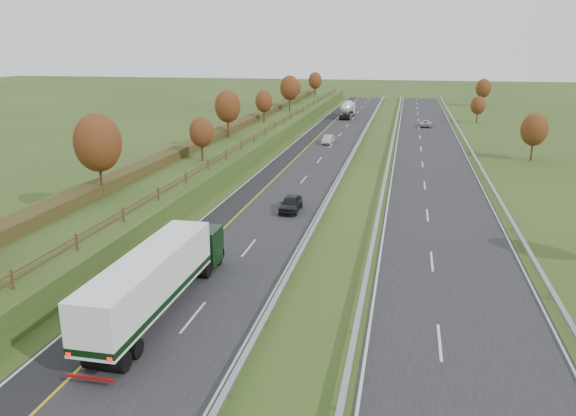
% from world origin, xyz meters
% --- Properties ---
extents(ground, '(400.00, 400.00, 0.00)m').
position_xyz_m(ground, '(8.00, 55.00, 0.00)').
color(ground, '#30491A').
rests_on(ground, ground).
extents(near_carriageway, '(10.50, 200.00, 0.04)m').
position_xyz_m(near_carriageway, '(0.00, 60.00, 0.02)').
color(near_carriageway, black).
rests_on(near_carriageway, ground).
extents(far_carriageway, '(10.50, 200.00, 0.04)m').
position_xyz_m(far_carriageway, '(16.50, 60.00, 0.02)').
color(far_carriageway, black).
rests_on(far_carriageway, ground).
extents(hard_shoulder, '(3.00, 200.00, 0.04)m').
position_xyz_m(hard_shoulder, '(-3.75, 60.00, 0.02)').
color(hard_shoulder, black).
rests_on(hard_shoulder, ground).
extents(lane_markings, '(26.75, 200.00, 0.01)m').
position_xyz_m(lane_markings, '(6.40, 59.88, 0.05)').
color(lane_markings, silver).
rests_on(lane_markings, near_carriageway).
extents(embankment_left, '(12.00, 200.00, 2.00)m').
position_xyz_m(embankment_left, '(-13.00, 60.00, 1.00)').
color(embankment_left, '#30491A').
rests_on(embankment_left, ground).
extents(hedge_left, '(2.20, 180.00, 1.10)m').
position_xyz_m(hedge_left, '(-15.00, 60.00, 2.55)').
color(hedge_left, '#343415').
rests_on(hedge_left, embankment_left).
extents(fence_left, '(0.12, 189.06, 1.20)m').
position_xyz_m(fence_left, '(-8.50, 59.59, 2.73)').
color(fence_left, '#422B19').
rests_on(fence_left, embankment_left).
extents(median_barrier_near, '(0.32, 200.00, 0.71)m').
position_xyz_m(median_barrier_near, '(5.70, 60.00, 0.61)').
color(median_barrier_near, '#94979C').
rests_on(median_barrier_near, ground).
extents(median_barrier_far, '(0.32, 200.00, 0.71)m').
position_xyz_m(median_barrier_far, '(10.80, 60.00, 0.61)').
color(median_barrier_far, '#94979C').
rests_on(median_barrier_far, ground).
extents(outer_barrier_far, '(0.32, 200.00, 0.71)m').
position_xyz_m(outer_barrier_far, '(22.30, 60.00, 0.62)').
color(outer_barrier_far, '#94979C').
rests_on(outer_barrier_far, ground).
extents(trees_left, '(6.64, 164.30, 7.66)m').
position_xyz_m(trees_left, '(-12.64, 56.63, 6.37)').
color(trees_left, '#2D2116').
rests_on(trees_left, embankment_left).
extents(trees_far, '(8.45, 118.60, 7.12)m').
position_xyz_m(trees_far, '(29.80, 89.21, 4.25)').
color(trees_far, '#2D2116').
rests_on(trees_far, ground).
extents(box_lorry, '(2.58, 16.28, 4.06)m').
position_xyz_m(box_lorry, '(-0.87, 11.14, 2.33)').
color(box_lorry, black).
rests_on(box_lorry, near_carriageway).
extents(road_tanker, '(2.40, 11.22, 3.46)m').
position_xyz_m(road_tanker, '(-0.23, 108.55, 1.86)').
color(road_tanker, silver).
rests_on(road_tanker, near_carriageway).
extents(car_dark_near, '(1.79, 4.43, 1.51)m').
position_xyz_m(car_dark_near, '(2.40, 33.70, 0.80)').
color(car_dark_near, black).
rests_on(car_dark_near, near_carriageway).
extents(car_silver_mid, '(1.74, 4.23, 1.36)m').
position_xyz_m(car_silver_mid, '(0.53, 72.96, 0.72)').
color(car_silver_mid, '#A8A7AC').
rests_on(car_silver_mid, near_carriageway).
extents(car_small_far, '(2.63, 5.11, 1.42)m').
position_xyz_m(car_small_far, '(-1.11, 121.07, 0.75)').
color(car_small_far, '#161645').
rests_on(car_small_far, near_carriageway).
extents(car_oncoming, '(2.36, 4.79, 1.31)m').
position_xyz_m(car_oncoming, '(16.49, 96.78, 0.69)').
color(car_oncoming, '#B7B6BB').
rests_on(car_oncoming, far_carriageway).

